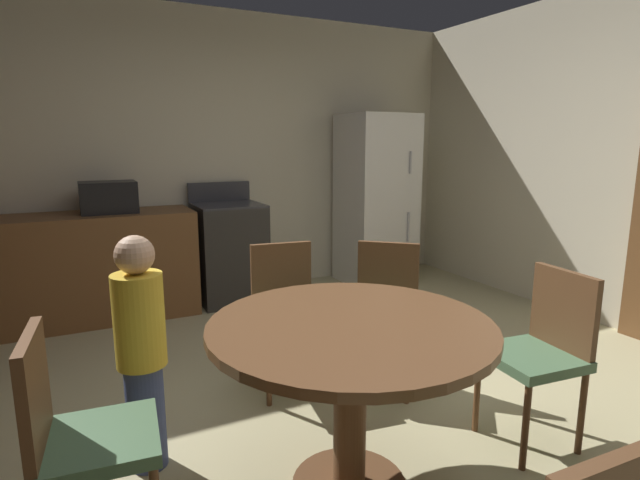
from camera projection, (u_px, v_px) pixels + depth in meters
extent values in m
plane|color=tan|center=(362.00, 427.00, 2.66)|extent=(14.00, 14.00, 0.00)
cube|color=beige|center=(213.00, 156.00, 4.89)|extent=(5.46, 0.12, 2.70)
cube|color=brown|center=(63.00, 270.00, 4.11)|extent=(2.09, 0.60, 0.90)
cube|color=#2D2B28|center=(229.00, 254.00, 4.72)|extent=(0.60, 0.60, 0.90)
cube|color=#38383D|center=(228.00, 205.00, 4.63)|extent=(0.60, 0.60, 0.02)
cube|color=#38383D|center=(219.00, 191.00, 4.86)|extent=(0.60, 0.04, 0.18)
cube|color=white|center=(376.00, 200.00, 5.28)|extent=(0.68, 0.66, 1.76)
cylinder|color=#B2B2B7|center=(411.00, 162.00, 4.98)|extent=(0.02, 0.02, 0.22)
cylinder|color=#B2B2B7|center=(408.00, 227.00, 5.11)|extent=(0.02, 0.02, 0.30)
cube|color=black|center=(108.00, 197.00, 4.16)|extent=(0.44, 0.32, 0.26)
cylinder|color=brown|center=(350.00, 412.00, 2.12)|extent=(0.14, 0.14, 0.72)
cylinder|color=brown|center=(351.00, 327.00, 2.05)|extent=(1.18, 1.18, 0.04)
cylinder|color=brown|center=(407.00, 368.00, 2.86)|extent=(0.03, 0.03, 0.43)
cylinder|color=brown|center=(349.00, 361.00, 2.95)|extent=(0.03, 0.03, 0.43)
cylinder|color=brown|center=(413.00, 345.00, 3.18)|extent=(0.03, 0.03, 0.43)
cylinder|color=brown|center=(360.00, 340.00, 3.27)|extent=(0.03, 0.03, 0.43)
cube|color=#4C704C|center=(383.00, 316.00, 3.02)|extent=(0.56, 0.56, 0.05)
cube|color=brown|center=(388.00, 275.00, 3.15)|extent=(0.31, 0.28, 0.42)
cylinder|color=brown|center=(525.00, 427.00, 2.27)|extent=(0.03, 0.03, 0.43)
cylinder|color=brown|center=(477.00, 392.00, 2.59)|extent=(0.03, 0.03, 0.43)
cylinder|color=brown|center=(582.00, 412.00, 2.39)|extent=(0.03, 0.03, 0.43)
cylinder|color=brown|center=(529.00, 381.00, 2.71)|extent=(0.03, 0.03, 0.43)
cube|color=#4C704C|center=(531.00, 358.00, 2.44)|extent=(0.44, 0.44, 0.05)
cube|color=brown|center=(563.00, 312.00, 2.47)|extent=(0.07, 0.38, 0.42)
cylinder|color=brown|center=(152.00, 462.00, 2.02)|extent=(0.03, 0.03, 0.43)
cube|color=#4C704C|center=(99.00, 441.00, 1.76)|extent=(0.44, 0.44, 0.05)
cube|color=brown|center=(34.00, 395.00, 1.66)|extent=(0.07, 0.38, 0.42)
cylinder|color=brown|center=(325.00, 362.00, 2.94)|extent=(0.03, 0.03, 0.43)
cylinder|color=brown|center=(269.00, 370.00, 2.84)|extent=(0.03, 0.03, 0.43)
cylinder|color=brown|center=(308.00, 340.00, 3.26)|extent=(0.03, 0.03, 0.43)
cylinder|color=brown|center=(256.00, 347.00, 3.15)|extent=(0.03, 0.03, 0.43)
cube|color=#4C704C|center=(289.00, 317.00, 3.00)|extent=(0.45, 0.45, 0.05)
cube|color=brown|center=(281.00, 276.00, 3.13)|extent=(0.38, 0.09, 0.42)
cylinder|color=#3D4C84|center=(146.00, 415.00, 2.30)|extent=(0.17, 0.17, 0.50)
cylinder|color=gold|center=(139.00, 320.00, 2.21)|extent=(0.31, 0.31, 0.42)
sphere|color=#D6A884|center=(135.00, 255.00, 2.16)|extent=(0.17, 0.17, 0.17)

